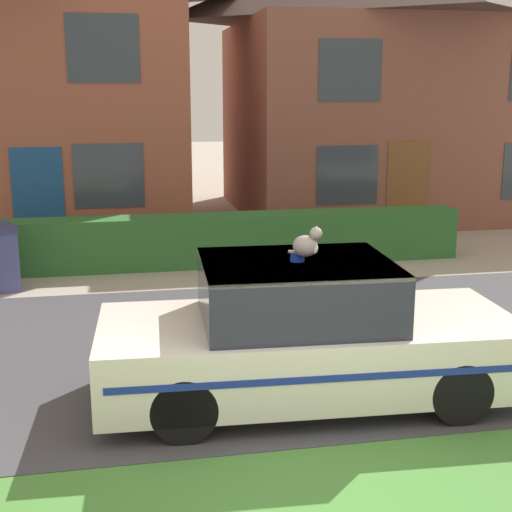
{
  "coord_description": "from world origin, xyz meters",
  "views": [
    {
      "loc": [
        -1.44,
        -5.1,
        3.21
      ],
      "look_at": [
        0.3,
        3.94,
        1.05
      ],
      "focal_mm": 50.0,
      "sensor_mm": 36.0,
      "label": 1
    }
  ],
  "objects_px": {
    "house_right": "(393,67)",
    "police_car": "(305,336)",
    "house_left": "(15,54)",
    "cat": "(308,244)"
  },
  "relations": [
    {
      "from": "house_right",
      "to": "police_car",
      "type": "bearing_deg",
      "value": -114.92
    },
    {
      "from": "house_left",
      "to": "house_right",
      "type": "relative_size",
      "value": 0.93
    },
    {
      "from": "police_car",
      "to": "cat",
      "type": "bearing_deg",
      "value": -99.97
    },
    {
      "from": "cat",
      "to": "house_right",
      "type": "distance_m",
      "value": 12.97
    },
    {
      "from": "police_car",
      "to": "house_right",
      "type": "height_order",
      "value": "house_right"
    },
    {
      "from": "cat",
      "to": "house_left",
      "type": "xyz_separation_m",
      "value": [
        -4.06,
        11.34,
        2.29
      ]
    },
    {
      "from": "house_left",
      "to": "house_right",
      "type": "height_order",
      "value": "house_left"
    },
    {
      "from": "cat",
      "to": "house_left",
      "type": "height_order",
      "value": "house_left"
    },
    {
      "from": "police_car",
      "to": "house_right",
      "type": "relative_size",
      "value": 0.52
    },
    {
      "from": "cat",
      "to": "house_right",
      "type": "xyz_separation_m",
      "value": [
        5.37,
        11.63,
        2.06
      ]
    }
  ]
}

